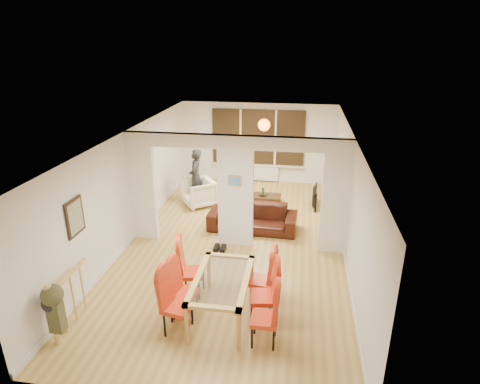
% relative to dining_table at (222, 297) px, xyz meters
% --- Properties ---
extents(floor, '(5.00, 9.00, 0.01)m').
position_rel_dining_table_xyz_m(floor, '(-0.20, 2.63, -0.38)').
color(floor, tan).
rests_on(floor, ground).
extents(room_walls, '(5.00, 9.00, 2.60)m').
position_rel_dining_table_xyz_m(room_walls, '(-0.20, 2.63, 0.92)').
color(room_walls, silver).
rests_on(room_walls, floor).
extents(divider_wall, '(5.00, 0.18, 2.60)m').
position_rel_dining_table_xyz_m(divider_wall, '(-0.20, 2.63, 0.92)').
color(divider_wall, white).
rests_on(divider_wall, floor).
extents(bay_window_blinds, '(3.00, 0.08, 1.80)m').
position_rel_dining_table_xyz_m(bay_window_blinds, '(-0.20, 7.07, 1.12)').
color(bay_window_blinds, black).
rests_on(bay_window_blinds, room_walls).
extents(radiator, '(1.40, 0.08, 0.50)m').
position_rel_dining_table_xyz_m(radiator, '(-0.20, 7.03, -0.08)').
color(radiator, white).
rests_on(radiator, floor).
extents(pendant_light, '(0.36, 0.36, 0.36)m').
position_rel_dining_table_xyz_m(pendant_light, '(0.10, 5.93, 1.77)').
color(pendant_light, orange).
rests_on(pendant_light, room_walls).
extents(stair_newel, '(0.40, 1.20, 1.10)m').
position_rel_dining_table_xyz_m(stair_newel, '(-2.45, -0.57, 0.17)').
color(stair_newel, tan).
rests_on(stair_newel, floor).
extents(wall_poster, '(0.04, 0.52, 0.67)m').
position_rel_dining_table_xyz_m(wall_poster, '(-2.67, 0.23, 1.22)').
color(wall_poster, gray).
rests_on(wall_poster, room_walls).
extents(pillar_photo, '(0.30, 0.03, 0.25)m').
position_rel_dining_table_xyz_m(pillar_photo, '(-0.20, 2.54, 1.22)').
color(pillar_photo, '#4C8CD8').
rests_on(pillar_photo, divider_wall).
extents(dining_table, '(0.92, 1.64, 0.77)m').
position_rel_dining_table_xyz_m(dining_table, '(0.00, 0.00, 0.00)').
color(dining_table, '#B38E42').
rests_on(dining_table, floor).
extents(dining_chair_la, '(0.52, 0.52, 1.09)m').
position_rel_dining_table_xyz_m(dining_chair_la, '(-0.64, -0.48, 0.16)').
color(dining_chair_la, red).
rests_on(dining_chair_la, floor).
extents(dining_chair_lb, '(0.48, 0.48, 1.01)m').
position_rel_dining_table_xyz_m(dining_chair_lb, '(-0.64, -0.07, 0.12)').
color(dining_chair_lb, red).
rests_on(dining_chair_lb, floor).
extents(dining_chair_lc, '(0.51, 0.51, 1.09)m').
position_rel_dining_table_xyz_m(dining_chair_lc, '(-0.69, 0.54, 0.16)').
color(dining_chair_lc, red).
rests_on(dining_chair_lc, floor).
extents(dining_chair_ra, '(0.42, 0.42, 1.04)m').
position_rel_dining_table_xyz_m(dining_chair_ra, '(0.78, -0.54, 0.14)').
color(dining_chair_ra, red).
rests_on(dining_chair_ra, floor).
extents(dining_chair_rb, '(0.50, 0.50, 1.11)m').
position_rel_dining_table_xyz_m(dining_chair_rb, '(0.72, -0.01, 0.17)').
color(dining_chair_rb, red).
rests_on(dining_chair_rb, floor).
extents(dining_chair_rc, '(0.48, 0.48, 1.04)m').
position_rel_dining_table_xyz_m(dining_chair_rc, '(0.64, 0.50, 0.13)').
color(dining_chair_rc, red).
rests_on(dining_chair_rc, floor).
extents(sofa, '(2.22, 0.94, 0.64)m').
position_rel_dining_table_xyz_m(sofa, '(0.10, 3.43, -0.06)').
color(sofa, black).
rests_on(sofa, floor).
extents(armchair, '(1.15, 1.16, 0.76)m').
position_rel_dining_table_xyz_m(armchair, '(-1.62, 4.74, -0.00)').
color(armchair, '#EAE3C6').
rests_on(armchair, floor).
extents(person, '(0.59, 0.40, 1.59)m').
position_rel_dining_table_xyz_m(person, '(-1.75, 4.96, 0.41)').
color(person, black).
rests_on(person, floor).
extents(television, '(0.96, 0.15, 0.55)m').
position_rel_dining_table_xyz_m(television, '(1.60, 5.19, -0.11)').
color(television, black).
rests_on(television, floor).
extents(coffee_table, '(1.10, 0.77, 0.23)m').
position_rel_dining_table_xyz_m(coffee_table, '(0.21, 5.23, -0.27)').
color(coffee_table, '#342311').
rests_on(coffee_table, floor).
extents(bottle, '(0.07, 0.07, 0.26)m').
position_rel_dining_table_xyz_m(bottle, '(0.18, 5.18, -0.02)').
color(bottle, '#143F19').
rests_on(bottle, coffee_table).
extents(bowl, '(0.23, 0.23, 0.06)m').
position_rel_dining_table_xyz_m(bowl, '(0.18, 5.18, -0.13)').
color(bowl, '#342311').
rests_on(bowl, coffee_table).
extents(shoes, '(0.26, 0.28, 0.11)m').
position_rel_dining_table_xyz_m(shoes, '(-0.50, 2.23, -0.33)').
color(shoes, black).
rests_on(shoes, floor).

